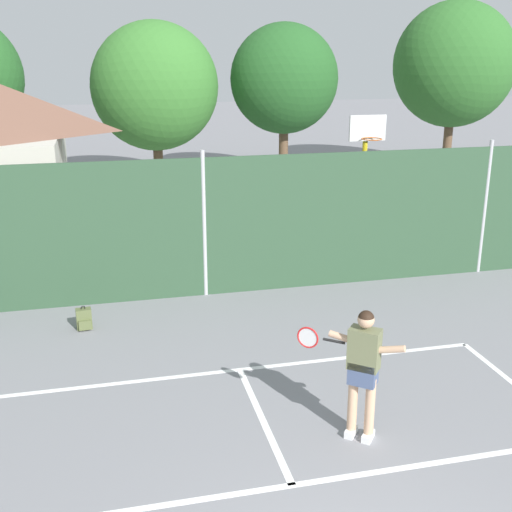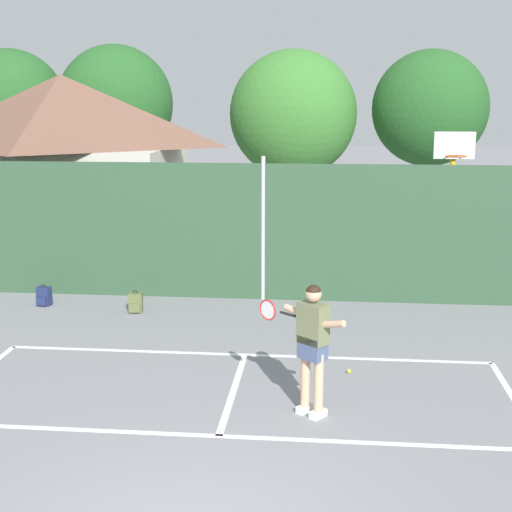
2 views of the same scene
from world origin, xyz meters
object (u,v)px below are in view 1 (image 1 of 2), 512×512
Objects in this scene: tennis_ball at (354,375)px; backpack_olive at (84,319)px; tennis_player at (363,363)px; basketball_hoop at (365,168)px.

tennis_ball is 5.16m from backpack_olive.
tennis_player is 28.10× the size of tennis_ball.
basketball_hoop is 7.93m from tennis_player.
backpack_olive is (-3.67, 4.51, -0.92)m from tennis_player.
basketball_hoop reaches higher than backpack_olive.
basketball_hoop reaches higher than tennis_player.
basketball_hoop is at bearing 66.99° from tennis_ball.
backpack_olive is at bearing 129.12° from tennis_player.
tennis_ball is at bearing 70.15° from tennis_player.
basketball_hoop is 6.56m from tennis_ball.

